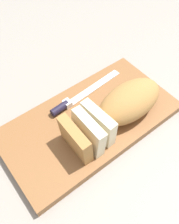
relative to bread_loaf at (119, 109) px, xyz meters
name	(u,v)px	position (x,y,z in m)	size (l,w,h in m)	color
ground_plane	(89,124)	(0.06, -0.05, -0.07)	(3.00, 3.00, 0.00)	gray
cutting_board	(89,121)	(0.06, -0.05, -0.06)	(0.48, 0.25, 0.03)	brown
bread_loaf	(119,109)	(0.00, 0.00, 0.00)	(0.29, 0.12, 0.09)	#A8753D
bread_knife	(71,101)	(0.07, -0.12, -0.03)	(0.25, 0.04, 0.02)	silver
crumb_near_knife	(109,106)	(-0.01, -0.05, -0.04)	(0.00, 0.00, 0.00)	tan
crumb_near_loaf	(99,121)	(0.05, -0.02, -0.04)	(0.01, 0.01, 0.01)	tan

